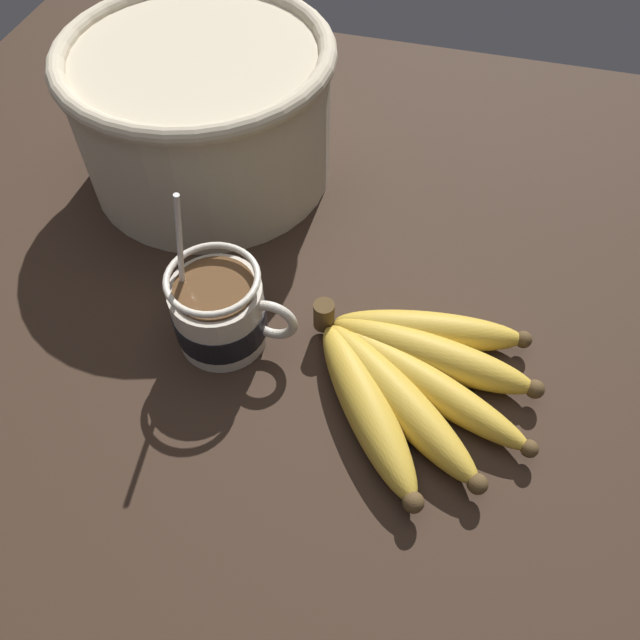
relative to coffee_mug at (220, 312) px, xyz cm
name	(u,v)px	position (x,y,z in cm)	size (l,w,h in cm)	color
table	(265,323)	(2.62, 3.80, -5.65)	(106.75, 106.75, 3.70)	#332319
coffee_mug	(220,312)	(0.00, 0.00, 0.00)	(11.88, 8.66, 17.70)	beige
banana_bunch	(409,376)	(18.02, -1.06, -1.93)	(21.65, 20.96, 4.24)	#4C381E
woven_basket	(204,109)	(-9.78, 22.82, 4.63)	(29.20, 29.20, 15.94)	beige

